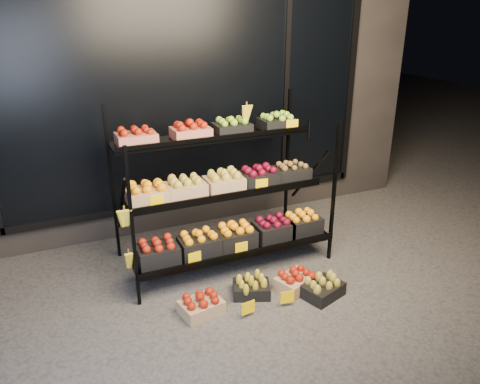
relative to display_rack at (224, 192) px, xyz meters
name	(u,v)px	position (x,y,z in m)	size (l,w,h in m)	color
ground	(250,288)	(0.01, -0.60, -0.79)	(24.00, 24.00, 0.00)	#514F4C
building	(166,70)	(0.01, 1.99, 0.96)	(6.00, 2.08, 3.50)	#2D2826
display_rack	(224,192)	(0.00, 0.00, 0.00)	(2.18, 1.02, 1.71)	black
tag_floor_a	(248,312)	(-0.19, -1.00, -0.73)	(0.13, 0.01, 0.12)	#F8BF00
tag_floor_b	(287,301)	(0.20, -1.00, -0.73)	(0.13, 0.01, 0.12)	#F8BF00
floor_crate_left	(201,305)	(-0.54, -0.78, -0.70)	(0.40, 0.33, 0.19)	tan
floor_crate_midleft	(251,287)	(-0.02, -0.70, -0.70)	(0.41, 0.36, 0.18)	black
floor_crate_midright	(296,280)	(0.42, -0.77, -0.70)	(0.43, 0.38, 0.19)	tan
floor_crate_right	(323,288)	(0.58, -0.99, -0.70)	(0.43, 0.37, 0.19)	black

